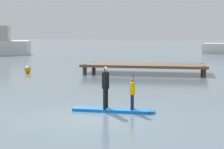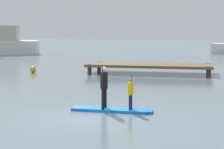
{
  "view_description": "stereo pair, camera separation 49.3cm",
  "coord_description": "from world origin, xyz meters",
  "px_view_note": "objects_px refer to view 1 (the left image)",
  "views": [
    {
      "loc": [
        3.26,
        -13.18,
        2.98
      ],
      "look_at": [
        0.1,
        3.08,
        1.16
      ],
      "focal_mm": 64.35,
      "sensor_mm": 36.0,
      "label": 1
    },
    {
      "loc": [
        3.74,
        -13.08,
        2.98
      ],
      "look_at": [
        0.1,
        3.08,
        1.16
      ],
      "focal_mm": 64.35,
      "sensor_mm": 36.0,
      "label": 2
    }
  ],
  "objects_px": {
    "paddleboard_near": "(113,110)",
    "paddler_child_solo": "(132,92)",
    "mooring_buoy_mid": "(28,70)",
    "paddler_adult": "(106,85)"
  },
  "relations": [
    {
      "from": "paddleboard_near",
      "to": "paddler_adult",
      "type": "bearing_deg",
      "value": 179.84
    },
    {
      "from": "paddler_child_solo",
      "to": "mooring_buoy_mid",
      "type": "distance_m",
      "value": 15.23
    },
    {
      "from": "paddler_adult",
      "to": "paddler_child_solo",
      "type": "bearing_deg",
      "value": -0.46
    },
    {
      "from": "paddleboard_near",
      "to": "mooring_buoy_mid",
      "type": "height_order",
      "value": "mooring_buoy_mid"
    },
    {
      "from": "paddleboard_near",
      "to": "paddler_child_solo",
      "type": "xyz_separation_m",
      "value": [
        0.71,
        -0.01,
        0.7
      ]
    },
    {
      "from": "paddleboard_near",
      "to": "mooring_buoy_mid",
      "type": "relative_size",
      "value": 6.52
    },
    {
      "from": "paddleboard_near",
      "to": "paddler_adult",
      "type": "xyz_separation_m",
      "value": [
        -0.29,
        0.0,
        0.94
      ]
    },
    {
      "from": "paddler_child_solo",
      "to": "mooring_buoy_mid",
      "type": "relative_size",
      "value": 2.68
    },
    {
      "from": "paddler_adult",
      "to": "mooring_buoy_mid",
      "type": "height_order",
      "value": "paddler_adult"
    },
    {
      "from": "paddleboard_near",
      "to": "paddler_adult",
      "type": "relative_size",
      "value": 1.86
    }
  ]
}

